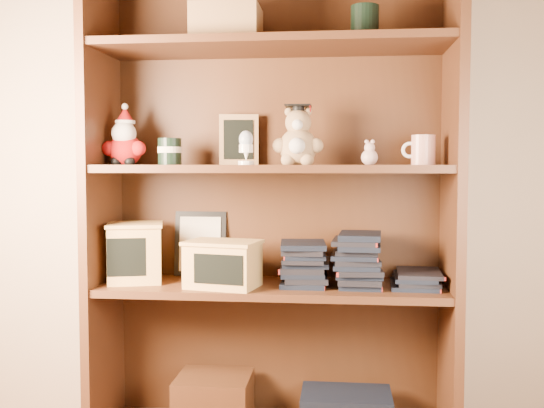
# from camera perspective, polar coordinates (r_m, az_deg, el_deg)

# --- Properties ---
(bookcase) EXTENTS (1.20, 0.35, 1.60)m
(bookcase) POSITION_cam_1_polar(r_m,az_deg,el_deg) (2.16, 0.08, -1.00)
(bookcase) COLOR #4D2916
(bookcase) RESTS_ON ground
(shelf_lower) EXTENTS (1.14, 0.33, 0.02)m
(shelf_lower) POSITION_cam_1_polar(r_m,az_deg,el_deg) (2.15, 0.00, -7.55)
(shelf_lower) COLOR #4D2916
(shelf_lower) RESTS_ON ground
(shelf_upper) EXTENTS (1.14, 0.33, 0.02)m
(shelf_upper) POSITION_cam_1_polar(r_m,az_deg,el_deg) (2.11, 0.00, 3.19)
(shelf_upper) COLOR #4D2916
(shelf_upper) RESTS_ON ground
(santa_plush) EXTENTS (0.15, 0.11, 0.21)m
(santa_plush) POSITION_cam_1_polar(r_m,az_deg,el_deg) (2.21, -13.06, 5.46)
(santa_plush) COLOR #A50F0F
(santa_plush) RESTS_ON shelf_upper
(teachers_tin) EXTENTS (0.08, 0.08, 0.09)m
(teachers_tin) POSITION_cam_1_polar(r_m,az_deg,el_deg) (2.17, -9.16, 4.69)
(teachers_tin) COLOR black
(teachers_tin) RESTS_ON shelf_upper
(chalkboard_plaque) EXTENTS (0.14, 0.08, 0.18)m
(chalkboard_plaque) POSITION_cam_1_polar(r_m,az_deg,el_deg) (2.24, -2.99, 5.70)
(chalkboard_plaque) COLOR #9E7547
(chalkboard_plaque) RESTS_ON shelf_upper
(egg_cup) EXTENTS (0.05, 0.05, 0.11)m
(egg_cup) POSITION_cam_1_polar(r_m,az_deg,el_deg) (2.04, -2.33, 5.18)
(egg_cup) COLOR white
(egg_cup) RESTS_ON shelf_upper
(grad_teddy_bear) EXTENTS (0.17, 0.14, 0.20)m
(grad_teddy_bear) POSITION_cam_1_polar(r_m,az_deg,el_deg) (2.09, 2.35, 5.63)
(grad_teddy_bear) COLOR #A58357
(grad_teddy_bear) RESTS_ON shelf_upper
(pink_figurine) EXTENTS (0.05, 0.05, 0.08)m
(pink_figurine) POSITION_cam_1_polar(r_m,az_deg,el_deg) (2.10, 8.73, 4.36)
(pink_figurine) COLOR beige
(pink_figurine) RESTS_ON shelf_upper
(teacher_mug) EXTENTS (0.11, 0.08, 0.10)m
(teacher_mug) POSITION_cam_1_polar(r_m,az_deg,el_deg) (2.11, 13.34, 4.74)
(teacher_mug) COLOR silver
(teacher_mug) RESTS_ON shelf_upper
(certificate_frame) EXTENTS (0.19, 0.05, 0.23)m
(certificate_frame) POSITION_cam_1_polar(r_m,az_deg,el_deg) (2.31, -6.44, -3.56)
(certificate_frame) COLOR black
(certificate_frame) RESTS_ON shelf_lower
(treats_box) EXTENTS (0.23, 0.23, 0.20)m
(treats_box) POSITION_cam_1_polar(r_m,az_deg,el_deg) (2.23, -12.17, -4.23)
(treats_box) COLOR #DDAA5A
(treats_box) RESTS_ON shelf_lower
(pencils_box) EXTENTS (0.26, 0.21, 0.15)m
(pencils_box) POSITION_cam_1_polar(r_m,az_deg,el_deg) (2.09, -4.43, -5.35)
(pencils_box) COLOR #DDAA5A
(pencils_box) RESTS_ON shelf_lower
(book_stack_left) EXTENTS (0.14, 0.20, 0.14)m
(book_stack_left) POSITION_cam_1_polar(r_m,az_deg,el_deg) (2.12, 2.88, -5.36)
(book_stack_left) COLOR black
(book_stack_left) RESTS_ON shelf_lower
(book_stack_mid) EXTENTS (0.14, 0.20, 0.18)m
(book_stack_mid) POSITION_cam_1_polar(r_m,az_deg,el_deg) (2.12, 7.61, -4.97)
(book_stack_mid) COLOR black
(book_stack_mid) RESTS_ON shelf_lower
(book_stack_right) EXTENTS (0.14, 0.20, 0.06)m
(book_stack_right) POSITION_cam_1_polar(r_m,az_deg,el_deg) (2.14, 12.76, -6.46)
(book_stack_right) COLOR black
(book_stack_right) RESTS_ON shelf_lower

